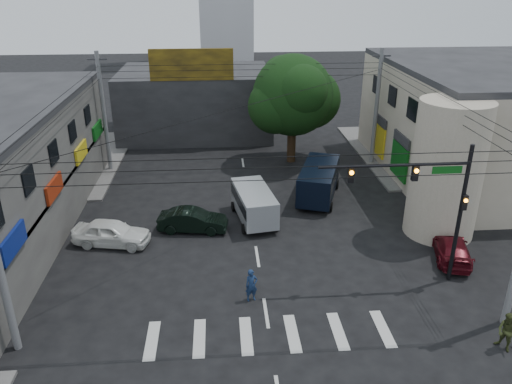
{
  "coord_description": "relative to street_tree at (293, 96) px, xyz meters",
  "views": [
    {
      "loc": [
        -1.91,
        -21.6,
        14.24
      ],
      "look_at": [
        0.08,
        4.0,
        3.0
      ],
      "focal_mm": 35.0,
      "sensor_mm": 36.0,
      "label": 1
    }
  ],
  "objects": [
    {
      "name": "sidewalk_far_right",
      "position": [
        14.0,
        1.0,
        -5.4
      ],
      "size": [
        16.0,
        16.0,
        0.15
      ],
      "primitive_type": "cube",
      "color": "#514F4C",
      "rests_on": "ground"
    },
    {
      "name": "traffic_officer",
      "position": [
        -4.59,
        -18.94,
        -4.66
      ],
      "size": [
        0.78,
        0.68,
        1.63
      ],
      "primitive_type": "imported",
      "rotation": [
        0.0,
        0.0,
        0.25
      ],
      "color": "#142648",
      "rests_on": "ground"
    },
    {
      "name": "building_right",
      "position": [
        14.0,
        -4.0,
        -1.47
      ],
      "size": [
        14.0,
        18.0,
        8.0
      ],
      "primitive_type": "cube",
      "color": "#A0957F",
      "rests_on": "ground"
    },
    {
      "name": "street_tree",
      "position": [
        0.0,
        0.0,
        0.0
      ],
      "size": [
        6.4,
        6.4,
        8.7
      ],
      "color": "black",
      "rests_on": "ground"
    },
    {
      "name": "utility_pole_far_right",
      "position": [
        6.5,
        -1.0,
        -0.87
      ],
      "size": [
        0.32,
        0.32,
        9.2
      ],
      "primitive_type": "cylinder",
      "color": "#59595B",
      "rests_on": "ground"
    },
    {
      "name": "billboard",
      "position": [
        -8.0,
        4.1,
        1.83
      ],
      "size": [
        7.0,
        0.3,
        2.6
      ],
      "primitive_type": "cube",
      "color": "olive",
      "rests_on": "building_far"
    },
    {
      "name": "maroon_sedan",
      "position": [
        6.5,
        -15.97,
        -4.86
      ],
      "size": [
        3.93,
        5.14,
        1.23
      ],
      "primitive_type": "imported",
      "rotation": [
        0.0,
        0.0,
        2.87
      ],
      "color": "#470A12",
      "rests_on": "ground"
    },
    {
      "name": "silver_minivan",
      "position": [
        -3.85,
        -10.57,
        -4.45
      ],
      "size": [
        5.36,
        3.47,
        2.04
      ],
      "primitive_type": null,
      "rotation": [
        0.0,
        0.0,
        1.73
      ],
      "color": "#A4A7AC",
      "rests_on": "ground"
    },
    {
      "name": "ground",
      "position": [
        -4.0,
        -17.0,
        -5.47
      ],
      "size": [
        160.0,
        160.0,
        0.0
      ],
      "primitive_type": "plane",
      "color": "black",
      "rests_on": "ground"
    },
    {
      "name": "navy_van",
      "position": [
        0.82,
        -7.48,
        -4.32
      ],
      "size": [
        7.07,
        5.68,
        2.3
      ],
      "primitive_type": null,
      "rotation": [
        0.0,
        0.0,
        1.24
      ],
      "color": "black",
      "rests_on": "ground"
    },
    {
      "name": "utility_pole_far_left",
      "position": [
        -14.5,
        -1.0,
        -0.87
      ],
      "size": [
        0.32,
        0.32,
        9.2
      ],
      "primitive_type": "cylinder",
      "color": "#59595B",
      "rests_on": "ground"
    },
    {
      "name": "sidewalk_far_left",
      "position": [
        -22.0,
        1.0,
        -5.4
      ],
      "size": [
        16.0,
        16.0,
        0.15
      ],
      "primitive_type": "cube",
      "color": "#514F4C",
      "rests_on": "ground"
    },
    {
      "name": "traffic_gantry",
      "position": [
        3.82,
        -18.0,
        -0.64
      ],
      "size": [
        7.1,
        0.35,
        7.2
      ],
      "color": "black",
      "rests_on": "ground"
    },
    {
      "name": "corner_column",
      "position": [
        7.0,
        -13.0,
        -1.47
      ],
      "size": [
        4.0,
        4.0,
        8.0
      ],
      "primitive_type": "cylinder",
      "color": "#A0957F",
      "rests_on": "ground"
    },
    {
      "name": "building_far",
      "position": [
        -8.0,
        9.0,
        -2.47
      ],
      "size": [
        14.0,
        10.0,
        6.0
      ],
      "primitive_type": "cube",
      "color": "#232326",
      "rests_on": "ground"
    },
    {
      "name": "dark_sedan",
      "position": [
        -7.63,
        -11.67,
        -4.79
      ],
      "size": [
        2.54,
        4.51,
        1.36
      ],
      "primitive_type": "imported",
      "rotation": [
        0.0,
        0.0,
        1.44
      ],
      "color": "black",
      "rests_on": "ground"
    },
    {
      "name": "pedestrian_olive",
      "position": [
        5.57,
        -23.15,
        -4.61
      ],
      "size": [
        1.41,
        1.38,
        1.74
      ],
      "primitive_type": "imported",
      "rotation": [
        0.0,
        0.0,
        -1.05
      ],
      "color": "#363F1D",
      "rests_on": "ground"
    },
    {
      "name": "white_compact",
      "position": [
        -12.17,
        -13.0,
        -4.73
      ],
      "size": [
        3.44,
        5.04,
        1.49
      ],
      "primitive_type": "imported",
      "rotation": [
        0.0,
        0.0,
        1.37
      ],
      "color": "white",
      "rests_on": "ground"
    }
  ]
}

